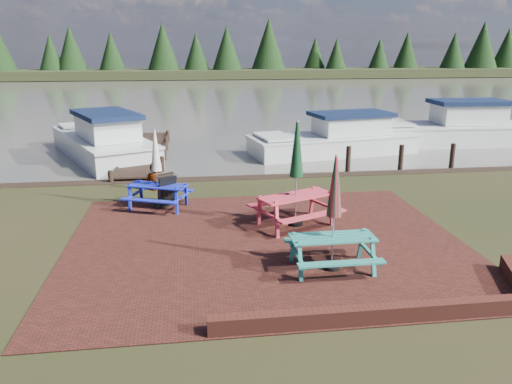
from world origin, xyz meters
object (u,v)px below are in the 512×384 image
at_px(picnic_table_blue, 157,181).
at_px(chalkboard, 167,190).
at_px(boat_near, 336,141).
at_px(boat_jetty, 104,143).
at_px(picnic_table_red, 296,190).
at_px(jetty, 145,152).
at_px(person, 154,162).
at_px(boat_far, 452,130).
at_px(picnic_table_teal, 333,231).

bearing_deg(picnic_table_blue, chalkboard, 48.87).
relative_size(chalkboard, boat_near, 0.12).
bearing_deg(boat_jetty, picnic_table_blue, -95.52).
distance_m(picnic_table_red, jetty, 10.20).
bearing_deg(jetty, boat_near, 0.65).
bearing_deg(chalkboard, picnic_table_red, -68.71).
distance_m(boat_near, person, 9.27).
height_order(jetty, boat_far, boat_far).
bearing_deg(boat_near, picnic_table_teal, 152.89).
distance_m(chalkboard, jetty, 7.26).
height_order(picnic_table_red, jetty, picnic_table_red).
xyz_separation_m(picnic_table_teal, picnic_table_red, (-0.19, 2.63, 0.10)).
distance_m(jetty, boat_jetty, 1.86).
xyz_separation_m(picnic_table_red, picnic_table_blue, (-3.49, 1.89, -0.15)).
xyz_separation_m(jetty, boat_jetty, (-1.74, 0.56, 0.34)).
bearing_deg(boat_jetty, jetty, -42.15).
height_order(picnic_table_red, picnic_table_blue, picnic_table_red).
height_order(picnic_table_teal, person, picnic_table_teal).
bearing_deg(picnic_table_teal, jetty, 111.13).
distance_m(jetty, boat_far, 14.43).
height_order(picnic_table_blue, boat_near, picnic_table_blue).
relative_size(jetty, boat_far, 1.21).
distance_m(picnic_table_red, boat_jetty, 11.52).
height_order(picnic_table_teal, boat_jetty, picnic_table_teal).
relative_size(picnic_table_teal, boat_near, 0.31).
xyz_separation_m(boat_far, person, (-13.61, -6.88, 0.41)).
xyz_separation_m(jetty, person, (0.74, -5.41, 0.78)).
bearing_deg(jetty, boat_jetty, 162.09).
height_order(boat_far, person, boat_far).
xyz_separation_m(boat_near, person, (-7.44, -5.50, 0.51)).
bearing_deg(boat_jetty, person, -91.72).
height_order(picnic_table_teal, picnic_table_blue, picnic_table_teal).
xyz_separation_m(jetty, boat_far, (14.35, 1.47, 0.37)).
bearing_deg(chalkboard, boat_near, 9.09).
bearing_deg(boat_jetty, picnic_table_red, -81.97).
bearing_deg(picnic_table_teal, picnic_table_red, 93.94).
height_order(chalkboard, boat_jetty, boat_jetty).
relative_size(chalkboard, boat_jetty, 0.11).
relative_size(picnic_table_blue, jetty, 0.24).
xyz_separation_m(picnic_table_blue, boat_jetty, (-2.66, 7.84, -0.32)).
bearing_deg(picnic_table_blue, boat_near, 67.40).
bearing_deg(jetty, picnic_table_red, -64.33).
bearing_deg(picnic_table_blue, picnic_table_red, -6.47).
bearing_deg(boat_near, person, 116.16).
bearing_deg(picnic_table_red, boat_jetty, 99.12).
distance_m(boat_jetty, boat_far, 16.11).
bearing_deg(chalkboard, picnic_table_teal, -90.42).
bearing_deg(boat_near, boat_jetty, 76.97).
distance_m(picnic_table_blue, jetty, 7.37).
xyz_separation_m(picnic_table_teal, boat_jetty, (-6.33, 12.36, -0.36)).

